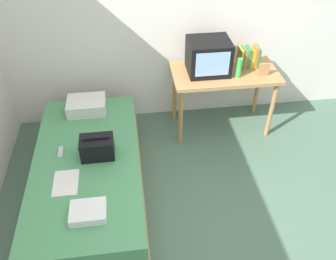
{
  "coord_description": "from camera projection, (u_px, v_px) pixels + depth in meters",
  "views": [
    {
      "loc": [
        -0.57,
        -1.63,
        2.71
      ],
      "look_at": [
        -0.23,
        0.97,
        0.51
      ],
      "focal_mm": 37.12,
      "sensor_mm": 36.0,
      "label": 1
    }
  ],
  "objects": [
    {
      "name": "ground_plane",
      "position": [
        209.0,
        243.0,
        3.04
      ],
      "size": [
        8.0,
        8.0,
        0.0
      ],
      "primitive_type": "plane",
      "color": "#4C6B56"
    },
    {
      "name": "wall_back",
      "position": [
        177.0,
        11.0,
        3.72
      ],
      "size": [
        5.2,
        0.1,
        2.6
      ],
      "primitive_type": "cube",
      "color": "silver",
      "rests_on": "ground"
    },
    {
      "name": "bed",
      "position": [
        90.0,
        177.0,
        3.32
      ],
      "size": [
        1.0,
        2.0,
        0.47
      ],
      "color": "#B27F4C",
      "rests_on": "ground"
    },
    {
      "name": "desk",
      "position": [
        224.0,
        79.0,
        3.86
      ],
      "size": [
        1.16,
        0.6,
        0.77
      ],
      "color": "#B27F4C",
      "rests_on": "ground"
    },
    {
      "name": "tv",
      "position": [
        208.0,
        56.0,
        3.69
      ],
      "size": [
        0.44,
        0.39,
        0.36
      ],
      "color": "black",
      "rests_on": "desk"
    },
    {
      "name": "water_bottle",
      "position": [
        239.0,
        68.0,
        3.64
      ],
      "size": [
        0.06,
        0.06,
        0.22
      ],
      "primitive_type": "cylinder",
      "color": "green",
      "rests_on": "desk"
    },
    {
      "name": "book_row",
      "position": [
        248.0,
        57.0,
        3.82
      ],
      "size": [
        0.22,
        0.16,
        0.23
      ],
      "color": "gold",
      "rests_on": "desk"
    },
    {
      "name": "picture_frame",
      "position": [
        264.0,
        70.0,
        3.68
      ],
      "size": [
        0.11,
        0.02,
        0.15
      ],
      "primitive_type": "cube",
      "color": "#B27F4C",
      "rests_on": "desk"
    },
    {
      "name": "pillow",
      "position": [
        87.0,
        105.0,
        3.7
      ],
      "size": [
        0.4,
        0.3,
        0.14
      ],
      "primitive_type": "cube",
      "color": "silver",
      "rests_on": "bed"
    },
    {
      "name": "handbag",
      "position": [
        97.0,
        147.0,
        3.14
      ],
      "size": [
        0.3,
        0.2,
        0.23
      ],
      "color": "black",
      "rests_on": "bed"
    },
    {
      "name": "magazine",
      "position": [
        66.0,
        183.0,
        2.95
      ],
      "size": [
        0.21,
        0.29,
        0.01
      ],
      "primitive_type": "cube",
      "color": "white",
      "rests_on": "bed"
    },
    {
      "name": "remote_dark",
      "position": [
        99.0,
        207.0,
        2.74
      ],
      "size": [
        0.04,
        0.16,
        0.02
      ],
      "primitive_type": "cube",
      "color": "black",
      "rests_on": "bed"
    },
    {
      "name": "remote_silver",
      "position": [
        61.0,
        152.0,
        3.23
      ],
      "size": [
        0.04,
        0.14,
        0.02
      ],
      "primitive_type": "cube",
      "color": "#B7B7BC",
      "rests_on": "bed"
    },
    {
      "name": "folded_towel",
      "position": [
        88.0,
        212.0,
        2.68
      ],
      "size": [
        0.28,
        0.22,
        0.07
      ],
      "primitive_type": "cube",
      "color": "white",
      "rests_on": "bed"
    }
  ]
}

